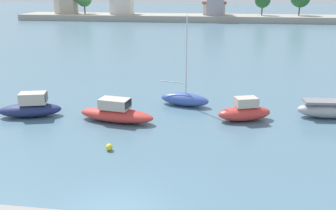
# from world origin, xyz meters

# --- Properties ---
(moored_boat_1) EXTENTS (4.63, 2.71, 1.75)m
(moored_boat_1) POSITION_xyz_m (-9.29, 10.77, 0.64)
(moored_boat_1) COLOR navy
(moored_boat_1) RESTS_ON ground
(moored_boat_2) EXTENTS (5.57, 2.51, 1.62)m
(moored_boat_2) POSITION_xyz_m (-2.97, 10.60, 0.60)
(moored_boat_2) COLOR #C63833
(moored_boat_2) RESTS_ON ground
(moored_boat_3) EXTENTS (4.07, 2.18, 6.89)m
(moored_boat_3) POSITION_xyz_m (1.35, 14.78, 0.54)
(moored_boat_3) COLOR #3856A8
(moored_boat_3) RESTS_ON ground
(moored_boat_4) EXTENTS (4.06, 2.63, 1.65)m
(moored_boat_4) POSITION_xyz_m (5.79, 12.03, 0.62)
(moored_boat_4) COLOR #C63833
(moored_boat_4) RESTS_ON ground
(moored_boat_5) EXTENTS (4.15, 1.71, 1.27)m
(moored_boat_5) POSITION_xyz_m (11.58, 13.41, 0.61)
(moored_boat_5) COLOR #9E9EA3
(moored_boat_5) RESTS_ON ground
(mooring_buoy_1) EXTENTS (0.40, 0.40, 0.40)m
(mooring_buoy_1) POSITION_xyz_m (-2.10, 5.92, 0.20)
(mooring_buoy_1) COLOR yellow
(mooring_buoy_1) RESTS_ON ground
(distant_shoreline) EXTENTS (102.40, 11.39, 8.71)m
(distant_shoreline) POSITION_xyz_m (-0.84, 89.75, 2.12)
(distant_shoreline) COLOR #9E998C
(distant_shoreline) RESTS_ON ground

